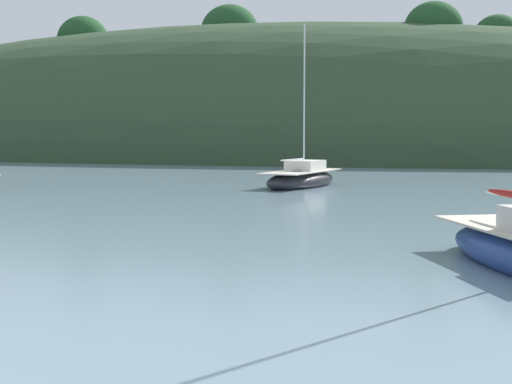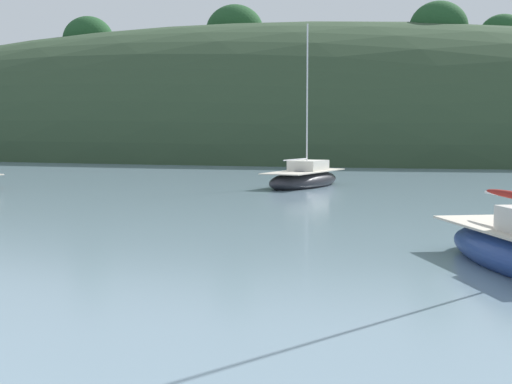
% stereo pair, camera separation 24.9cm
% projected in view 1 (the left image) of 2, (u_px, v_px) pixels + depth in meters
% --- Properties ---
extents(far_shoreline_hill, '(150.00, 36.00, 34.71)m').
position_uv_depth(far_shoreline_hill, '(214.00, 158.00, 89.54)').
color(far_shoreline_hill, '#2D422B').
rests_on(far_shoreline_hill, ground).
extents(sailboat_cream_ketch, '(3.84, 8.25, 10.08)m').
position_uv_depth(sailboat_cream_ketch, '(302.00, 179.00, 44.54)').
color(sailboat_cream_ketch, '#232328').
rests_on(sailboat_cream_ketch, ground).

